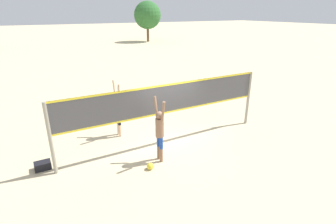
{
  "coord_description": "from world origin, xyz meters",
  "views": [
    {
      "loc": [
        -4.36,
        -7.83,
        4.78
      ],
      "look_at": [
        0.0,
        0.0,
        1.3
      ],
      "focal_mm": 28.0,
      "sensor_mm": 36.0,
      "label": 1
    }
  ],
  "objects_px": {
    "volleyball_net": "(168,103)",
    "tree_left_cluster": "(147,15)",
    "gear_bag": "(43,166)",
    "volleyball": "(150,166)",
    "player_spiker": "(160,129)",
    "player_blocker": "(118,108)"
  },
  "relations": [
    {
      "from": "gear_bag",
      "to": "tree_left_cluster",
      "type": "relative_size",
      "value": 0.08
    },
    {
      "from": "gear_bag",
      "to": "player_spiker",
      "type": "bearing_deg",
      "value": -20.98
    },
    {
      "from": "volleyball_net",
      "to": "player_spiker",
      "type": "distance_m",
      "value": 1.33
    },
    {
      "from": "volleyball_net",
      "to": "tree_left_cluster",
      "type": "relative_size",
      "value": 1.31
    },
    {
      "from": "player_spiker",
      "to": "gear_bag",
      "type": "relative_size",
      "value": 4.47
    },
    {
      "from": "volleyball_net",
      "to": "gear_bag",
      "type": "xyz_separation_m",
      "value": [
        -4.37,
        0.44,
        -1.54
      ]
    },
    {
      "from": "volleyball_net",
      "to": "tree_left_cluster",
      "type": "xyz_separation_m",
      "value": [
        14.42,
        32.62,
        2.42
      ]
    },
    {
      "from": "volleyball",
      "to": "gear_bag",
      "type": "xyz_separation_m",
      "value": [
        -3.01,
        1.7,
        0.01
      ]
    },
    {
      "from": "player_spiker",
      "to": "gear_bag",
      "type": "bearing_deg",
      "value": 69.02
    },
    {
      "from": "gear_bag",
      "to": "volleyball_net",
      "type": "bearing_deg",
      "value": -5.79
    },
    {
      "from": "volleyball_net",
      "to": "player_blocker",
      "type": "relative_size",
      "value": 3.64
    },
    {
      "from": "volleyball_net",
      "to": "player_blocker",
      "type": "xyz_separation_m",
      "value": [
        -1.39,
        1.59,
        -0.48
      ]
    },
    {
      "from": "player_spiker",
      "to": "volleyball_net",
      "type": "bearing_deg",
      "value": -41.89
    },
    {
      "from": "volleyball_net",
      "to": "player_spiker",
      "type": "height_order",
      "value": "volleyball_net"
    },
    {
      "from": "player_spiker",
      "to": "player_blocker",
      "type": "relative_size",
      "value": 0.98
    },
    {
      "from": "player_blocker",
      "to": "gear_bag",
      "type": "height_order",
      "value": "player_blocker"
    },
    {
      "from": "player_blocker",
      "to": "player_spiker",
      "type": "bearing_deg",
      "value": 12.66
    },
    {
      "from": "volleyball",
      "to": "tree_left_cluster",
      "type": "xyz_separation_m",
      "value": [
        15.78,
        33.88,
        3.97
      ]
    },
    {
      "from": "volleyball",
      "to": "tree_left_cluster",
      "type": "height_order",
      "value": "tree_left_cluster"
    },
    {
      "from": "volleyball_net",
      "to": "tree_left_cluster",
      "type": "bearing_deg",
      "value": 66.15
    },
    {
      "from": "player_blocker",
      "to": "tree_left_cluster",
      "type": "xyz_separation_m",
      "value": [
        15.81,
        31.03,
        2.89
      ]
    },
    {
      "from": "player_blocker",
      "to": "gear_bag",
      "type": "xyz_separation_m",
      "value": [
        -2.98,
        -1.15,
        -1.07
      ]
    }
  ]
}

